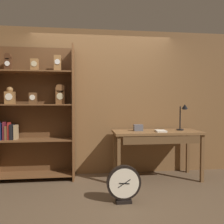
{
  "coord_description": "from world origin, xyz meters",
  "views": [
    {
      "loc": [
        -0.28,
        -2.76,
        1.26
      ],
      "look_at": [
        0.12,
        0.74,
        1.14
      ],
      "focal_mm": 35.1,
      "sensor_mm": 36.0,
      "label": 1
    }
  ],
  "objects_px": {
    "open_repair_manual": "(161,131)",
    "round_clock_large": "(124,184)",
    "workbench": "(157,137)",
    "desk_lamp": "(183,114)",
    "bookshelf": "(34,112)",
    "toolbox_small": "(138,128)"
  },
  "relations": [
    {
      "from": "bookshelf",
      "to": "workbench",
      "type": "height_order",
      "value": "bookshelf"
    },
    {
      "from": "desk_lamp",
      "to": "toolbox_small",
      "type": "xyz_separation_m",
      "value": [
        -0.78,
        0.04,
        -0.24
      ]
    },
    {
      "from": "workbench",
      "to": "desk_lamp",
      "type": "distance_m",
      "value": 0.61
    },
    {
      "from": "workbench",
      "to": "open_repair_manual",
      "type": "xyz_separation_m",
      "value": [
        0.04,
        -0.08,
        0.11
      ]
    },
    {
      "from": "toolbox_small",
      "to": "open_repair_manual",
      "type": "relative_size",
      "value": 0.69
    },
    {
      "from": "toolbox_small",
      "to": "desk_lamp",
      "type": "bearing_deg",
      "value": -2.67
    },
    {
      "from": "desk_lamp",
      "to": "workbench",
      "type": "bearing_deg",
      "value": -174.17
    },
    {
      "from": "toolbox_small",
      "to": "round_clock_large",
      "type": "bearing_deg",
      "value": -113.71
    },
    {
      "from": "workbench",
      "to": "open_repair_manual",
      "type": "relative_size",
      "value": 6.64
    },
    {
      "from": "desk_lamp",
      "to": "toolbox_small",
      "type": "height_order",
      "value": "desk_lamp"
    },
    {
      "from": "workbench",
      "to": "toolbox_small",
      "type": "xyz_separation_m",
      "value": [
        -0.3,
        0.09,
        0.15
      ]
    },
    {
      "from": "desk_lamp",
      "to": "open_repair_manual",
      "type": "distance_m",
      "value": 0.54
    },
    {
      "from": "round_clock_large",
      "to": "open_repair_manual",
      "type": "bearing_deg",
      "value": 45.07
    },
    {
      "from": "desk_lamp",
      "to": "round_clock_large",
      "type": "distance_m",
      "value": 1.7
    },
    {
      "from": "toolbox_small",
      "to": "open_repair_manual",
      "type": "distance_m",
      "value": 0.38
    },
    {
      "from": "bookshelf",
      "to": "desk_lamp",
      "type": "relative_size",
      "value": 4.75
    },
    {
      "from": "bookshelf",
      "to": "workbench",
      "type": "xyz_separation_m",
      "value": [
        2.05,
        -0.23,
        -0.41
      ]
    },
    {
      "from": "round_clock_large",
      "to": "workbench",
      "type": "bearing_deg",
      "value": 49.54
    },
    {
      "from": "workbench",
      "to": "open_repair_manual",
      "type": "bearing_deg",
      "value": -66.44
    },
    {
      "from": "open_repair_manual",
      "to": "round_clock_large",
      "type": "relative_size",
      "value": 0.46
    },
    {
      "from": "bookshelf",
      "to": "toolbox_small",
      "type": "bearing_deg",
      "value": -4.72
    },
    {
      "from": "toolbox_small",
      "to": "round_clock_large",
      "type": "xyz_separation_m",
      "value": [
        -0.4,
        -0.91,
        -0.62
      ]
    }
  ]
}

